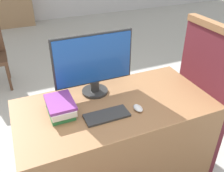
# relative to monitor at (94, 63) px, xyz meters

# --- Properties ---
(desk) EXTENTS (1.47, 0.74, 0.76)m
(desk) POSITION_rel_monitor_xyz_m (0.08, -0.22, -0.63)
(desk) COLOR #8C603D
(desk) RESTS_ON ground_plane
(carrel_divider) EXTENTS (0.07, 0.58, 1.30)m
(carrel_divider) POSITION_rel_monitor_xyz_m (0.84, -0.30, -0.35)
(carrel_divider) COLOR #5B1E28
(carrel_divider) RESTS_ON ground_plane
(monitor) EXTENTS (0.62, 0.21, 0.49)m
(monitor) POSITION_rel_monitor_xyz_m (0.00, 0.00, 0.00)
(monitor) COLOR #282828
(monitor) RESTS_ON desk
(keyboard) EXTENTS (0.31, 0.14, 0.02)m
(keyboard) POSITION_rel_monitor_xyz_m (-0.03, -0.33, -0.25)
(keyboard) COLOR #2D2D2D
(keyboard) RESTS_ON desk
(mouse) EXTENTS (0.06, 0.10, 0.03)m
(mouse) POSITION_rel_monitor_xyz_m (0.21, -0.35, -0.24)
(mouse) COLOR silver
(mouse) RESTS_ON desk
(book_stack) EXTENTS (0.18, 0.27, 0.10)m
(book_stack) POSITION_rel_monitor_xyz_m (-0.31, -0.17, -0.20)
(book_stack) COLOR #2D7F42
(book_stack) RESTS_ON desk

